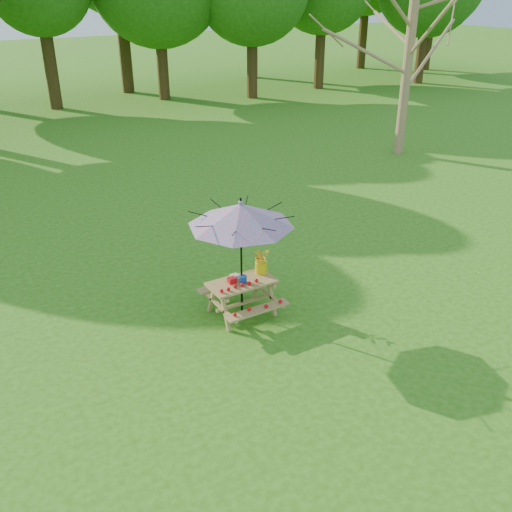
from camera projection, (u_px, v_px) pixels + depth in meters
ground at (451, 374)px, 8.85m from camera, size 120.00×120.00×0.00m
picnic_table at (242, 298)px, 10.31m from camera, size 1.20×1.32×0.67m
patio_umbrella at (241, 215)px, 9.60m from camera, size 2.04×2.04×2.25m
produce_bins at (237, 279)px, 10.13m from camera, size 0.31×0.35×0.13m
tomatoes_row at (239, 286)px, 9.93m from camera, size 0.77×0.13×0.07m
flower_bucket at (261, 260)px, 10.35m from camera, size 0.30×0.26×0.49m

